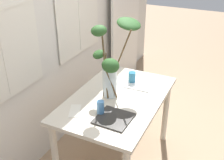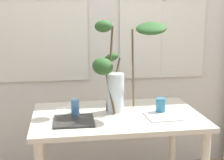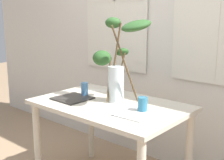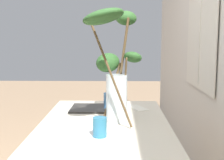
% 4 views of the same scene
% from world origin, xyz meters
% --- Properties ---
extents(back_wall_with_windows, '(5.61, 0.14, 2.75)m').
position_xyz_m(back_wall_with_windows, '(-0.00, 0.79, 1.38)').
color(back_wall_with_windows, beige).
rests_on(back_wall_with_windows, ground).
extents(dining_table, '(1.22, 0.78, 0.76)m').
position_xyz_m(dining_table, '(0.00, 0.00, 0.66)').
color(dining_table, beige).
rests_on(dining_table, ground).
extents(vase_with_branches, '(0.59, 0.38, 0.68)m').
position_xyz_m(vase_with_branches, '(0.03, 0.06, 1.11)').
color(vase_with_branches, silver).
rests_on(vase_with_branches, dining_table).
extents(drinking_glass_blue_left, '(0.06, 0.06, 0.12)m').
position_xyz_m(drinking_glass_blue_left, '(-0.30, 0.01, 0.83)').
color(drinking_glass_blue_left, '#4C84BC').
rests_on(drinking_glass_blue_left, dining_table).
extents(drinking_glass_blue_right, '(0.07, 0.07, 0.11)m').
position_xyz_m(drinking_glass_blue_right, '(0.33, -0.01, 0.82)').
color(drinking_glass_blue_right, teal).
rests_on(drinking_glass_blue_right, dining_table).
extents(plate_square_left, '(0.28, 0.28, 0.01)m').
position_xyz_m(plate_square_left, '(-0.32, -0.12, 0.77)').
color(plate_square_left, '#2D2B28').
rests_on(plate_square_left, dining_table).
extents(plate_square_right, '(0.26, 0.26, 0.01)m').
position_xyz_m(plate_square_right, '(0.32, -0.10, 0.77)').
color(plate_square_right, white).
rests_on(plate_square_right, dining_table).
extents(napkin_folded, '(0.21, 0.16, 0.00)m').
position_xyz_m(napkin_folded, '(-0.36, 0.23, 0.77)').
color(napkin_folded, silver).
rests_on(napkin_folded, dining_table).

